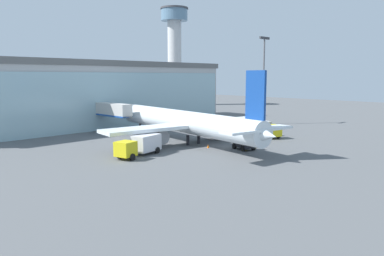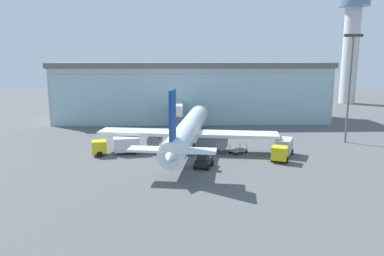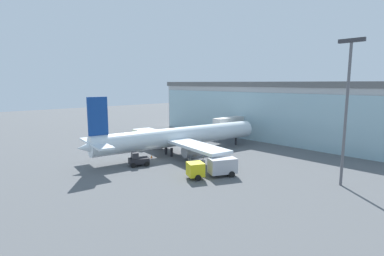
{
  "view_description": "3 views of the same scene",
  "coord_description": "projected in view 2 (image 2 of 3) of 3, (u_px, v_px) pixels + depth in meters",
  "views": [
    {
      "loc": [
        -40.84,
        -37.22,
        10.64
      ],
      "look_at": [
        0.51,
        5.92,
        2.33
      ],
      "focal_mm": 35.0,
      "sensor_mm": 36.0,
      "label": 1
    },
    {
      "loc": [
        0.11,
        -54.17,
        15.46
      ],
      "look_at": [
        0.26,
        8.09,
        3.33
      ],
      "focal_mm": 35.0,
      "sensor_mm": 36.0,
      "label": 2
    },
    {
      "loc": [
        43.65,
        -28.66,
        13.58
      ],
      "look_at": [
        2.0,
        7.76,
        5.19
      ],
      "focal_mm": 28.0,
      "sensor_mm": 36.0,
      "label": 3
    }
  ],
  "objects": [
    {
      "name": "jet_bridge",
      "position": [
        176.0,
        108.0,
        80.71
      ],
      "size": [
        2.73,
        13.24,
        5.55
      ],
      "rotation": [
        0.0,
        0.0,
        1.61
      ],
      "color": "beige",
      "rests_on": "ground"
    },
    {
      "name": "fuel_truck",
      "position": [
        282.0,
        148.0,
        57.31
      ],
      "size": [
        4.83,
        7.59,
        2.65
      ],
      "rotation": [
        0.0,
        0.0,
        4.32
      ],
      "color": "yellow",
      "rests_on": "ground"
    },
    {
      "name": "airplane",
      "position": [
        187.0,
        130.0,
        61.71
      ],
      "size": [
        29.35,
        38.18,
        11.36
      ],
      "rotation": [
        0.0,
        0.0,
        1.45
      ],
      "color": "white",
      "rests_on": "ground"
    },
    {
      "name": "pushback_tug",
      "position": [
        203.0,
        161.0,
        52.21
      ],
      "size": [
        2.98,
        3.6,
        2.3
      ],
      "rotation": [
        0.0,
        0.0,
        1.26
      ],
      "color": "black",
      "rests_on": "ground"
    },
    {
      "name": "control_tower",
      "position": [
        351.0,
        36.0,
        118.42
      ],
      "size": [
        10.02,
        10.02,
        35.03
      ],
      "color": "silver",
      "rests_on": "ground"
    },
    {
      "name": "terminal_building",
      "position": [
        191.0,
        92.0,
        89.54
      ],
      "size": [
        64.95,
        16.83,
        13.82
      ],
      "rotation": [
        0.0,
        0.0,
        0.03
      ],
      "color": "#B0B0B0",
      "rests_on": "ground"
    },
    {
      "name": "safety_cone_nose",
      "position": [
        183.0,
        157.0,
        56.76
      ],
      "size": [
        0.36,
        0.36,
        0.55
      ],
      "primitive_type": "cone",
      "color": "orange",
      "rests_on": "ground"
    },
    {
      "name": "catering_truck",
      "position": [
        117.0,
        145.0,
        59.1
      ],
      "size": [
        7.61,
        3.9,
        2.65
      ],
      "rotation": [
        0.0,
        0.0,
        3.38
      ],
      "color": "yellow",
      "rests_on": "ground"
    },
    {
      "name": "safety_cone_wingtip",
      "position": [
        280.0,
        151.0,
        60.45
      ],
      "size": [
        0.36,
        0.36,
        0.55
      ],
      "primitive_type": "cone",
      "color": "orange",
      "rests_on": "ground"
    },
    {
      "name": "ground",
      "position": [
        190.0,
        160.0,
        56.13
      ],
      "size": [
        240.0,
        240.0,
        0.0
      ],
      "primitive_type": "plane",
      "color": "#545659"
    },
    {
      "name": "apron_light_mast",
      "position": [
        349.0,
        80.0,
        65.49
      ],
      "size": [
        3.2,
        0.4,
        19.06
      ],
      "color": "#59595E",
      "rests_on": "ground"
    },
    {
      "name": "baggage_cart",
      "position": [
        237.0,
        150.0,
        59.85
      ],
      "size": [
        3.19,
        2.98,
        1.5
      ],
      "rotation": [
        0.0,
        0.0,
        3.8
      ],
      "color": "gray",
      "rests_on": "ground"
    }
  ]
}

